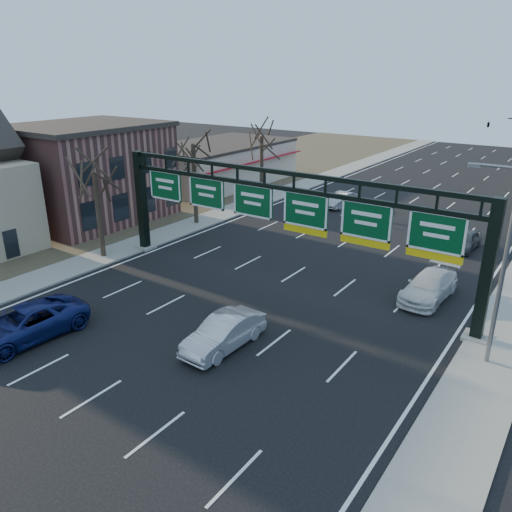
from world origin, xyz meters
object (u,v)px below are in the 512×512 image
Objects in this scene: car_white_wagon at (429,286)px; sign_gantry at (281,213)px; car_blue_suv at (25,323)px; car_silver_sedan at (224,333)px.

sign_gantry is at bearing -154.23° from car_white_wagon.
car_blue_suv is 1.26× the size of car_silver_sedan.
car_blue_suv is 1.14× the size of car_white_wagon.
sign_gantry is 9.62m from car_white_wagon.
sign_gantry is 14.89m from car_blue_suv.
car_blue_suv is (-6.77, -12.71, -3.79)m from sign_gantry.
car_blue_suv is at bearing -148.17° from car_silver_sedan.
car_silver_sedan is at bearing 33.41° from car_blue_suv.
car_silver_sedan is at bearing -77.11° from sign_gantry.
car_blue_suv is at bearing -129.58° from car_white_wagon.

